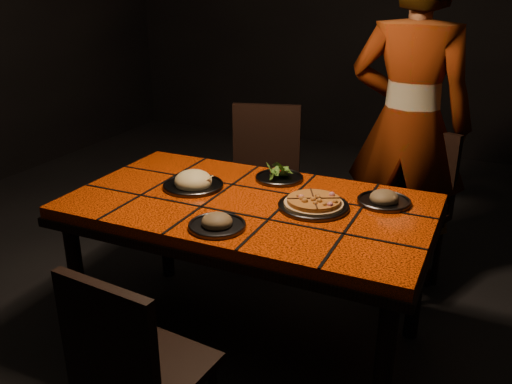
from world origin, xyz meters
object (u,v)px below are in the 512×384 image
at_px(dining_table, 249,217).
at_px(chair_near, 133,366).
at_px(chair_far_left, 264,172).
at_px(chair_far_right, 410,198).
at_px(plate_pasta, 193,182).
at_px(plate_pizza, 314,204).
at_px(diner, 409,125).

height_order(dining_table, chair_near, chair_near).
height_order(dining_table, chair_far_left, chair_far_left).
bearing_deg(chair_far_right, dining_table, -100.93).
xyz_separation_m(dining_table, plate_pasta, (-0.31, 0.04, 0.10)).
bearing_deg(chair_far_left, plate_pizza, -70.70).
bearing_deg(plate_pizza, dining_table, -171.31).
relative_size(chair_far_right, plate_pizza, 2.62).
xyz_separation_m(dining_table, plate_pizza, (0.29, 0.04, 0.10)).
height_order(dining_table, diner, diner).
height_order(chair_near, diner, diner).
height_order(diner, plate_pasta, diner).
bearing_deg(plate_pasta, chair_near, -71.86).
distance_m(dining_table, plate_pizza, 0.31).
relative_size(dining_table, chair_near, 1.92).
xyz_separation_m(chair_near, plate_pizza, (0.30, 0.92, 0.28)).
bearing_deg(diner, plate_pasta, 50.09).
xyz_separation_m(chair_far_left, diner, (0.85, 0.05, 0.38)).
relative_size(chair_far_right, diner, 0.49).
xyz_separation_m(dining_table, chair_far_right, (0.57, 0.91, -0.15)).
bearing_deg(chair_far_right, plate_pizza, -86.90).
relative_size(chair_far_left, plate_pizza, 2.74).
height_order(chair_far_left, plate_pasta, chair_far_left).
height_order(chair_far_left, diner, diner).
bearing_deg(dining_table, diner, 62.12).
height_order(dining_table, plate_pizza, plate_pizza).
distance_m(chair_near, chair_far_left, 1.82).
bearing_deg(chair_near, chair_far_right, -102.92).
bearing_deg(plate_pizza, chair_far_left, 125.44).
distance_m(dining_table, chair_far_left, 0.99).
bearing_deg(dining_table, chair_near, -90.97).
relative_size(chair_near, plate_pizza, 2.44).
height_order(chair_far_right, plate_pizza, chair_far_right).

